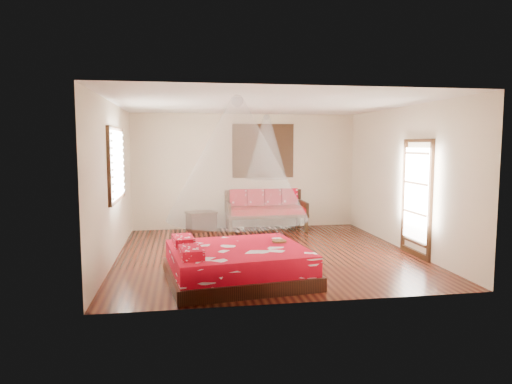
# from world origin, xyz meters

# --- Properties ---
(room) EXTENTS (5.54, 5.54, 2.84)m
(room) POSITION_xyz_m (0.00, 0.00, 1.40)
(room) COLOR black
(room) RESTS_ON ground
(bed) EXTENTS (2.32, 2.15, 0.64)m
(bed) POSITION_xyz_m (-0.74, -1.60, 0.25)
(bed) COLOR black
(bed) RESTS_ON floor
(daybed) EXTENTS (1.91, 0.85, 0.97)m
(daybed) POSITION_xyz_m (0.43, 2.39, 0.52)
(daybed) COLOR black
(daybed) RESTS_ON floor
(storage_chest) EXTENTS (0.79, 0.68, 0.46)m
(storage_chest) POSITION_xyz_m (-1.11, 2.45, 0.24)
(storage_chest) COLOR black
(storage_chest) RESTS_ON floor
(shutter_panel) EXTENTS (1.52, 0.06, 1.32)m
(shutter_panel) POSITION_xyz_m (0.43, 2.72, 1.90)
(shutter_panel) COLOR black
(shutter_panel) RESTS_ON wall_back
(window_left) EXTENTS (0.10, 1.74, 1.34)m
(window_left) POSITION_xyz_m (-2.71, 0.20, 1.70)
(window_left) COLOR black
(window_left) RESTS_ON wall_left
(glazed_door) EXTENTS (0.08, 1.02, 2.16)m
(glazed_door) POSITION_xyz_m (2.72, -0.60, 1.07)
(glazed_door) COLOR black
(glazed_door) RESTS_ON floor
(wine_tray) EXTENTS (0.23, 0.23, 0.19)m
(wine_tray) POSITION_xyz_m (-0.02, -1.32, 0.55)
(wine_tray) COLOR brown
(wine_tray) RESTS_ON bed
(mosquito_net_main) EXTENTS (2.14, 2.14, 1.80)m
(mosquito_net_main) POSITION_xyz_m (-0.72, -1.60, 1.85)
(mosquito_net_main) COLOR white
(mosquito_net_main) RESTS_ON ceiling
(mosquito_net_daybed) EXTENTS (0.98, 0.98, 1.50)m
(mosquito_net_daybed) POSITION_xyz_m (0.43, 2.25, 2.00)
(mosquito_net_daybed) COLOR white
(mosquito_net_daybed) RESTS_ON ceiling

